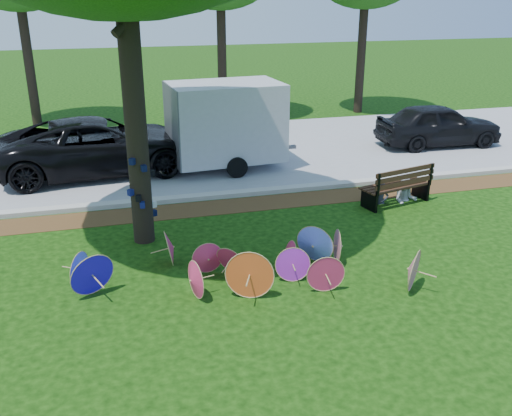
# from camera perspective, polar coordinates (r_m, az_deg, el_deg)

# --- Properties ---
(ground) EXTENTS (90.00, 90.00, 0.00)m
(ground) POSITION_cam_1_polar(r_m,az_deg,el_deg) (10.13, 0.16, -9.03)
(ground) COLOR black
(ground) RESTS_ON ground
(mulch_strip) EXTENTS (90.00, 1.00, 0.01)m
(mulch_strip) POSITION_cam_1_polar(r_m,az_deg,el_deg) (14.09, -4.57, 0.01)
(mulch_strip) COLOR #472D16
(mulch_strip) RESTS_ON ground
(curb) EXTENTS (90.00, 0.30, 0.12)m
(curb) POSITION_cam_1_polar(r_m,az_deg,el_deg) (14.72, -5.08, 1.16)
(curb) COLOR #B7B5AD
(curb) RESTS_ON ground
(street) EXTENTS (90.00, 8.00, 0.01)m
(street) POSITION_cam_1_polar(r_m,az_deg,el_deg) (18.64, -7.32, 5.27)
(street) COLOR gray
(street) RESTS_ON ground
(parasol_pile) EXTENTS (6.30, 2.80, 0.88)m
(parasol_pile) POSITION_cam_1_polar(r_m,az_deg,el_deg) (10.50, -1.02, -5.57)
(parasol_pile) COLOR #CA2A58
(parasol_pile) RESTS_ON ground
(black_van) EXTENTS (5.97, 3.13, 1.60)m
(black_van) POSITION_cam_1_polar(r_m,az_deg,el_deg) (17.12, -15.37, 5.99)
(black_van) COLOR black
(black_van) RESTS_ON ground
(dark_pickup) EXTENTS (4.26, 1.86, 1.43)m
(dark_pickup) POSITION_cam_1_polar(r_m,az_deg,el_deg) (20.48, 17.79, 7.93)
(dark_pickup) COLOR black
(dark_pickup) RESTS_ON ground
(cargo_trailer) EXTENTS (3.33, 2.27, 2.82)m
(cargo_trailer) POSITION_cam_1_polar(r_m,az_deg,el_deg) (16.88, -3.02, 8.65)
(cargo_trailer) COLOR silver
(cargo_trailer) RESTS_ON ground
(park_bench) EXTENTS (2.00, 1.15, 0.98)m
(park_bench) POSITION_cam_1_polar(r_m,az_deg,el_deg) (14.64, 13.74, 2.30)
(park_bench) COLOR black
(park_bench) RESTS_ON ground
(person_left) EXTENTS (0.46, 0.35, 1.14)m
(person_left) POSITION_cam_1_polar(r_m,az_deg,el_deg) (14.50, 12.45, 2.56)
(person_left) COLOR #333746
(person_left) RESTS_ON ground
(person_right) EXTENTS (0.73, 0.67, 1.22)m
(person_right) POSITION_cam_1_polar(r_m,az_deg,el_deg) (14.81, 14.88, 2.90)
(person_right) COLOR silver
(person_right) RESTS_ON ground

